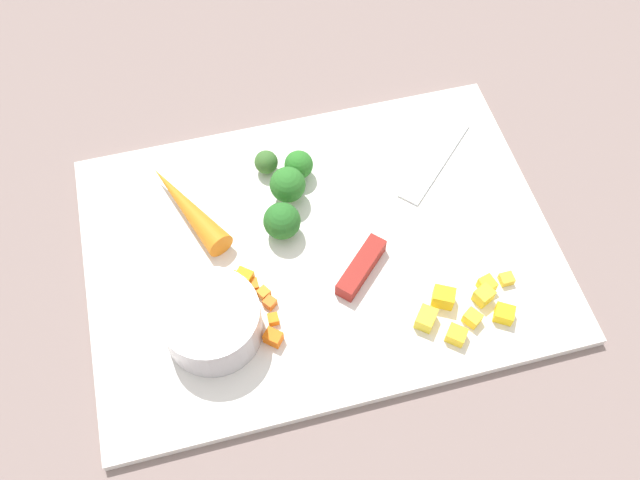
% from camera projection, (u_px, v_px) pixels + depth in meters
% --- Properties ---
extents(ground_plane, '(4.00, 4.00, 0.00)m').
position_uv_depth(ground_plane, '(320.00, 250.00, 0.78)').
color(ground_plane, gray).
extents(cutting_board, '(0.52, 0.37, 0.01)m').
position_uv_depth(cutting_board, '(320.00, 247.00, 0.78)').
color(cutting_board, white).
rests_on(cutting_board, ground_plane).
extents(prep_bowl, '(0.10, 0.10, 0.05)m').
position_uv_depth(prep_bowl, '(212.00, 322.00, 0.70)').
color(prep_bowl, '#BBB5BB').
rests_on(prep_bowl, cutting_board).
extents(chef_knife, '(0.22, 0.22, 0.02)m').
position_uv_depth(chef_knife, '(383.00, 235.00, 0.77)').
color(chef_knife, silver).
rests_on(chef_knife, cutting_board).
extents(whole_carrot, '(0.09, 0.14, 0.03)m').
position_uv_depth(whole_carrot, '(187.00, 206.00, 0.78)').
color(whole_carrot, orange).
rests_on(whole_carrot, cutting_board).
extents(carrot_dice_0, '(0.01, 0.01, 0.01)m').
position_uv_depth(carrot_dice_0, '(252.00, 286.00, 0.74)').
color(carrot_dice_0, orange).
rests_on(carrot_dice_0, cutting_board).
extents(carrot_dice_1, '(0.02, 0.02, 0.01)m').
position_uv_depth(carrot_dice_1, '(264.00, 293.00, 0.74)').
color(carrot_dice_1, orange).
rests_on(carrot_dice_1, cutting_board).
extents(carrot_dice_2, '(0.02, 0.02, 0.02)m').
position_uv_depth(carrot_dice_2, '(244.00, 278.00, 0.74)').
color(carrot_dice_2, orange).
rests_on(carrot_dice_2, cutting_board).
extents(carrot_dice_3, '(0.01, 0.01, 0.01)m').
position_uv_depth(carrot_dice_3, '(273.00, 319.00, 0.72)').
color(carrot_dice_3, orange).
rests_on(carrot_dice_3, cutting_board).
extents(carrot_dice_4, '(0.02, 0.02, 0.01)m').
position_uv_depth(carrot_dice_4, '(270.00, 303.00, 0.73)').
color(carrot_dice_4, orange).
rests_on(carrot_dice_4, cutting_board).
extents(carrot_dice_5, '(0.02, 0.02, 0.02)m').
position_uv_depth(carrot_dice_5, '(273.00, 338.00, 0.71)').
color(carrot_dice_5, orange).
rests_on(carrot_dice_5, cutting_board).
extents(carrot_dice_6, '(0.01, 0.01, 0.01)m').
position_uv_depth(carrot_dice_6, '(234.00, 278.00, 0.75)').
color(carrot_dice_6, orange).
rests_on(carrot_dice_6, cutting_board).
extents(pepper_dice_0, '(0.03, 0.03, 0.01)m').
position_uv_depth(pepper_dice_0, '(456.00, 335.00, 0.71)').
color(pepper_dice_0, yellow).
rests_on(pepper_dice_0, cutting_board).
extents(pepper_dice_1, '(0.01, 0.01, 0.01)m').
position_uv_depth(pepper_dice_1, '(506.00, 279.00, 0.75)').
color(pepper_dice_1, yellow).
rests_on(pepper_dice_1, cutting_board).
extents(pepper_dice_2, '(0.02, 0.02, 0.01)m').
position_uv_depth(pepper_dice_2, '(472.00, 318.00, 0.72)').
color(pepper_dice_2, yellow).
rests_on(pepper_dice_2, cutting_board).
extents(pepper_dice_3, '(0.03, 0.03, 0.02)m').
position_uv_depth(pepper_dice_3, '(443.00, 297.00, 0.73)').
color(pepper_dice_3, yellow).
rests_on(pepper_dice_3, cutting_board).
extents(pepper_dice_4, '(0.03, 0.03, 0.02)m').
position_uv_depth(pepper_dice_4, '(504.00, 314.00, 0.72)').
color(pepper_dice_4, yellow).
rests_on(pepper_dice_4, cutting_board).
extents(pepper_dice_5, '(0.02, 0.02, 0.02)m').
position_uv_depth(pepper_dice_5, '(484.00, 296.00, 0.73)').
color(pepper_dice_5, yellow).
rests_on(pepper_dice_5, cutting_board).
extents(pepper_dice_6, '(0.02, 0.02, 0.02)m').
position_uv_depth(pepper_dice_6, '(487.00, 285.00, 0.74)').
color(pepper_dice_6, yellow).
rests_on(pepper_dice_6, cutting_board).
extents(pepper_dice_7, '(0.03, 0.03, 0.02)m').
position_uv_depth(pepper_dice_7, '(426.00, 319.00, 0.72)').
color(pepper_dice_7, yellow).
rests_on(pepper_dice_7, cutting_board).
extents(broccoli_floret_0, '(0.04, 0.04, 0.05)m').
position_uv_depth(broccoli_floret_0, '(288.00, 185.00, 0.78)').
color(broccoli_floret_0, '#89B15F').
rests_on(broccoli_floret_0, cutting_board).
extents(broccoli_floret_1, '(0.03, 0.03, 0.03)m').
position_uv_depth(broccoli_floret_1, '(266.00, 162.00, 0.81)').
color(broccoli_floret_1, '#81C359').
rests_on(broccoli_floret_1, cutting_board).
extents(broccoli_floret_2, '(0.04, 0.04, 0.04)m').
position_uv_depth(broccoli_floret_2, '(282.00, 221.00, 0.76)').
color(broccoli_floret_2, '#84B661').
rests_on(broccoli_floret_2, cutting_board).
extents(broccoli_floret_3, '(0.03, 0.03, 0.04)m').
position_uv_depth(broccoli_floret_3, '(297.00, 165.00, 0.81)').
color(broccoli_floret_3, '#88BB58').
rests_on(broccoli_floret_3, cutting_board).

